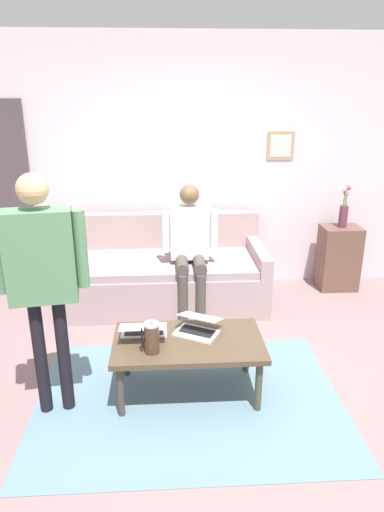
{
  "coord_description": "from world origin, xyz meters",
  "views": [
    {
      "loc": [
        0.27,
        2.84,
        2.12
      ],
      "look_at": [
        0.05,
        -0.82,
        0.8
      ],
      "focal_mm": 32.23,
      "sensor_mm": 36.0,
      "label": 1
    }
  ],
  "objects": [
    {
      "name": "ground_plane",
      "position": [
        0.0,
        0.0,
        0.0
      ],
      "size": [
        7.68,
        7.68,
        0.0
      ],
      "primitive_type": "plane",
      "color": "slate"
    },
    {
      "name": "french_press",
      "position": [
        0.38,
        0.1,
        0.55
      ],
      "size": [
        0.13,
        0.11,
        0.25
      ],
      "color": "#4C3323",
      "rests_on": "coffee_table"
    },
    {
      "name": "area_rug",
      "position": [
        0.12,
        0.05,
        0.0
      ],
      "size": [
        2.21,
        1.6,
        0.01
      ],
      "primitive_type": "cube",
      "color": "slate",
      "rests_on": "ground_plane"
    },
    {
      "name": "person_seated",
      "position": [
        0.03,
        -1.4,
        0.73
      ],
      "size": [
        0.55,
        0.51,
        1.28
      ],
      "color": "#48403A",
      "rests_on": "ground_plane"
    },
    {
      "name": "side_shelf",
      "position": [
        -1.66,
        -1.88,
        0.36
      ],
      "size": [
        0.42,
        0.32,
        0.72
      ],
      "color": "brown",
      "rests_on": "ground_plane"
    },
    {
      "name": "couch",
      "position": [
        0.27,
        -1.63,
        0.3
      ],
      "size": [
        2.02,
        0.93,
        0.88
      ],
      "color": "#A58A8A",
      "rests_on": "ground_plane"
    },
    {
      "name": "coffee_table",
      "position": [
        0.12,
        -0.05,
        0.39
      ],
      "size": [
        1.08,
        0.61,
        0.44
      ],
      "color": "#4C3B2B",
      "rests_on": "ground_plane"
    },
    {
      "name": "person_standing",
      "position": [
        1.06,
        0.09,
        1.07
      ],
      "size": [
        0.59,
        0.25,
        1.67
      ],
      "color": "black",
      "rests_on": "ground_plane"
    },
    {
      "name": "laptop_left",
      "position": [
        0.05,
        -0.16,
        0.48
      ],
      "size": [
        0.39,
        0.38,
        0.14
      ],
      "color": "silver",
      "rests_on": "coffee_table"
    },
    {
      "name": "laptop_center",
      "position": [
        0.44,
        -0.15,
        0.48
      ],
      "size": [
        0.34,
        0.34,
        0.14
      ],
      "color": "silver",
      "rests_on": "coffee_table"
    },
    {
      "name": "back_wall",
      "position": [
        -0.0,
        -2.2,
        1.35
      ],
      "size": [
        7.04,
        0.11,
        2.7
      ],
      "color": "silver",
      "rests_on": "ground_plane"
    },
    {
      "name": "flower_vase",
      "position": [
        -1.66,
        -1.88,
        0.88
      ],
      "size": [
        0.1,
        0.1,
        0.46
      ],
      "color": "brown",
      "rests_on": "side_shelf"
    }
  ]
}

